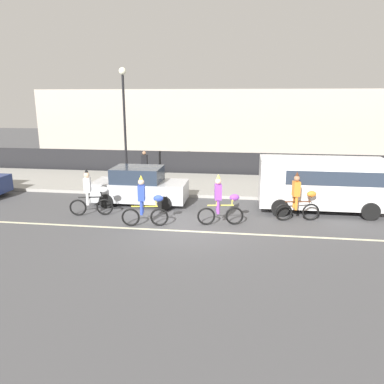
% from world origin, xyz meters
% --- Properties ---
extents(ground_plane, '(80.00, 80.00, 0.00)m').
position_xyz_m(ground_plane, '(0.00, 0.00, 0.00)').
color(ground_plane, '#4C4C4F').
extents(road_centre_line, '(36.00, 0.14, 0.01)m').
position_xyz_m(road_centre_line, '(0.00, -0.50, 0.00)').
color(road_centre_line, beige).
rests_on(road_centre_line, ground).
extents(sidewalk_curb, '(60.00, 5.00, 0.15)m').
position_xyz_m(sidewalk_curb, '(0.00, 6.50, 0.07)').
color(sidewalk_curb, '#9E9B93').
rests_on(sidewalk_curb, ground).
extents(fence_line, '(40.00, 0.08, 1.40)m').
position_xyz_m(fence_line, '(0.00, 9.40, 0.70)').
color(fence_line, black).
rests_on(fence_line, ground).
extents(building_backdrop, '(28.00, 8.00, 5.14)m').
position_xyz_m(building_backdrop, '(0.28, 18.00, 2.57)').
color(building_backdrop, '#B2A899').
rests_on(building_backdrop, ground).
extents(parade_cyclist_zebra, '(1.69, 0.57, 1.92)m').
position_xyz_m(parade_cyclist_zebra, '(-4.04, 0.78, 0.84)').
color(parade_cyclist_zebra, black).
rests_on(parade_cyclist_zebra, ground).
extents(parade_cyclist_cobalt, '(1.71, 0.52, 1.92)m').
position_xyz_m(parade_cyclist_cobalt, '(-1.59, -0.16, 0.84)').
color(parade_cyclist_cobalt, black).
rests_on(parade_cyclist_cobalt, ground).
extents(parade_cyclist_purple, '(1.71, 0.53, 1.92)m').
position_xyz_m(parade_cyclist_purple, '(1.14, 0.36, 0.84)').
color(parade_cyclist_purple, black).
rests_on(parade_cyclist_purple, ground).
extents(parade_cyclist_orange, '(1.71, 0.53, 1.92)m').
position_xyz_m(parade_cyclist_orange, '(4.02, 1.26, 0.84)').
color(parade_cyclist_orange, black).
rests_on(parade_cyclist_orange, ground).
extents(parked_van_white, '(5.00, 2.22, 2.18)m').
position_xyz_m(parked_van_white, '(5.18, 2.70, 1.28)').
color(parked_van_white, white).
rests_on(parked_van_white, ground).
extents(parked_car_silver, '(4.10, 1.92, 1.64)m').
position_xyz_m(parked_car_silver, '(-2.60, 2.71, 0.78)').
color(parked_car_silver, '#B7BABF').
rests_on(parked_car_silver, ground).
extents(street_lamp_post, '(0.36, 0.36, 5.86)m').
position_xyz_m(street_lamp_post, '(-4.10, 5.61, 3.99)').
color(street_lamp_post, black).
rests_on(street_lamp_post, sidewalk_curb).
extents(pedestrian_onlooker, '(0.32, 0.20, 1.62)m').
position_xyz_m(pedestrian_onlooker, '(-3.44, 6.70, 1.01)').
color(pedestrian_onlooker, '#33333D').
rests_on(pedestrian_onlooker, sidewalk_curb).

